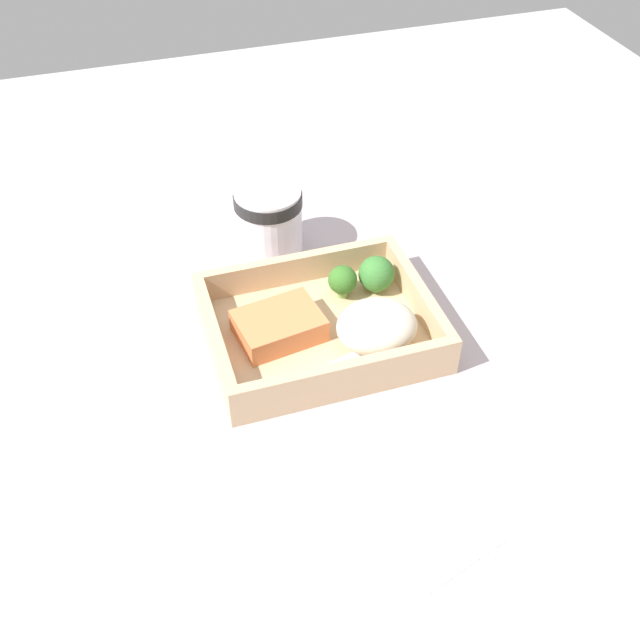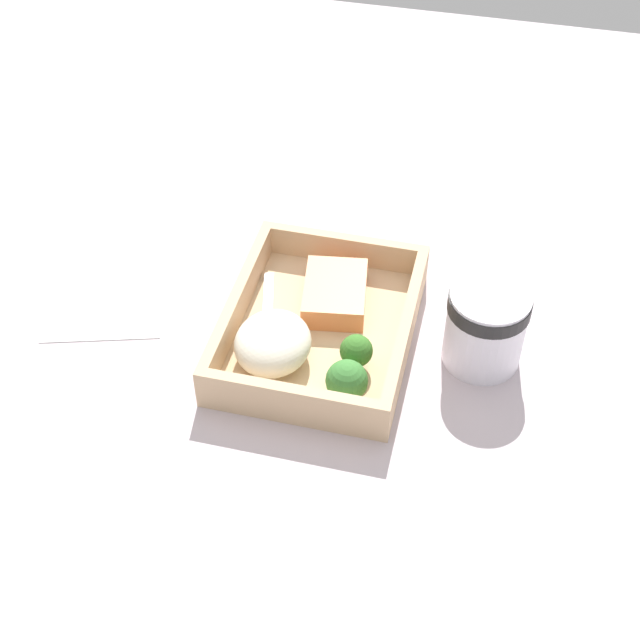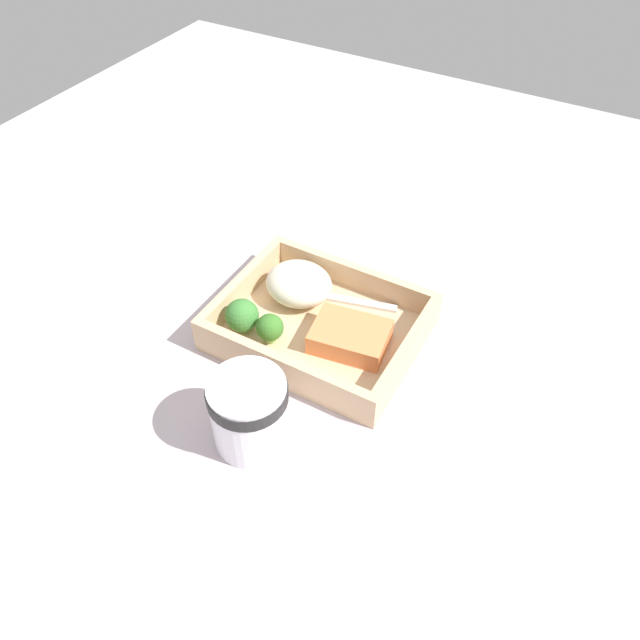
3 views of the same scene
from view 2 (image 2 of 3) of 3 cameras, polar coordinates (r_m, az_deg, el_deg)
The scene contains 10 objects.
ground_plane at distance 97.57cm, azimuth 0.00°, elevation -1.54°, with size 160.00×160.00×2.00cm, color #BCADB5.
takeout_tray at distance 96.42cm, azimuth 0.00°, elevation -0.89°, with size 24.72×19.56×1.20cm, color #D0AD83.
tray_rim at distance 94.70cm, azimuth 0.00°, elevation 0.14°, with size 24.72×19.56×3.64cm.
salmon_fillet at distance 98.11cm, azimuth 0.97°, elevation 1.71°, with size 9.14×6.73×2.77cm, color #E8824D.
mashed_potatoes at distance 91.47cm, azimuth -3.04°, elevation -1.49°, with size 8.88×7.92×4.73cm, color silver.
broccoli_floret_1 at distance 88.03cm, azimuth 1.72°, elevation -3.93°, with size 4.25×4.25×4.45cm.
broccoli_floret_2 at distance 90.75cm, azimuth 2.34°, elevation -2.01°, with size 3.42×3.42×4.07cm.
fork at distance 95.85cm, azimuth -3.41°, elevation -0.64°, with size 15.71×5.55×0.44cm.
paper_cup at distance 92.78cm, azimuth 10.58°, elevation -0.23°, with size 8.46×8.46×9.05cm.
receipt_slip at distance 102.55cm, azimuth -13.64°, elevation 0.59°, with size 9.20×13.05×0.24cm, color white.
Camera 2 is at (65.48, 15.90, 69.56)cm, focal length 50.00 mm.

